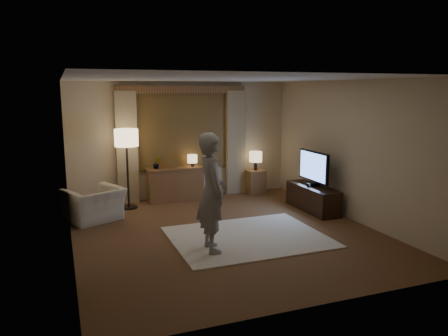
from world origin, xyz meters
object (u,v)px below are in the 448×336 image
sideboard (175,185)px  armchair (94,205)px  side_table (255,182)px  tv_stand (313,198)px  person (212,192)px

sideboard → armchair: sideboard is taller
side_table → tv_stand: size_ratio=0.40×
armchair → person: person is taller
tv_stand → person: size_ratio=0.78×
armchair → person: bearing=99.8°
side_table → person: bearing=-124.7°
side_table → sideboard: bearing=178.5°
armchair → tv_stand: size_ratio=0.68×
sideboard → side_table: size_ratio=2.14×
side_table → person: size_ratio=0.31×
armchair → tv_stand: (4.21, -0.82, -0.06)m
side_table → armchair: bearing=-166.1°
sideboard → side_table: (1.92, -0.05, -0.07)m
tv_stand → sideboard: bearing=143.3°
side_table → tv_stand: bearing=-74.7°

